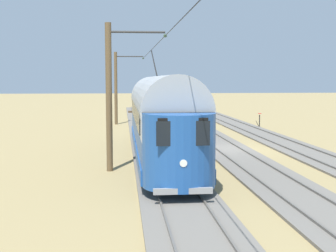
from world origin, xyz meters
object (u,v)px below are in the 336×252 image
at_px(catenary_pole_mid_near, 111,94).
at_px(switch_stand, 259,120).
at_px(vintage_streetcar, 160,116).
at_px(catenary_pole_foreground, 117,87).

bearing_deg(catenary_pole_mid_near, switch_stand, -125.00).
bearing_deg(catenary_pole_mid_near, vintage_streetcar, -133.05).
xyz_separation_m(catenary_pole_mid_near, switch_stand, (-12.16, -17.38, -2.76)).
bearing_deg(vintage_streetcar, switch_stand, -123.37).
relative_size(catenary_pole_foreground, catenary_pole_mid_near, 1.00).
relative_size(catenary_pole_mid_near, switch_stand, 5.35).
xyz_separation_m(catenary_pole_foreground, switch_stand, (-12.16, 4.17, -2.76)).
distance_m(vintage_streetcar, switch_stand, 17.74).
xyz_separation_m(vintage_streetcar, catenary_pole_mid_near, (2.44, 2.61, 1.19)).
bearing_deg(catenary_pole_foreground, switch_stand, 161.09).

